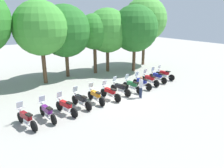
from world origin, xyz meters
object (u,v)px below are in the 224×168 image
at_px(motorcycle_10, 157,77).
at_px(person_0, 141,85).
at_px(motorcycle_4, 96,96).
at_px(motorcycle_8, 142,82).
at_px(tree_3, 65,31).
at_px(motorcycle_7, 132,85).
at_px(motorcycle_9, 150,79).
at_px(tree_7, 145,20).
at_px(motorcycle_5, 110,93).
at_px(motorcycle_1, 47,112).
at_px(tree_2, 40,28).
at_px(motorcycle_0, 26,118).
at_px(tree_4, 94,32).
at_px(tree_5, 107,31).
at_px(motorcycle_6, 120,88).
at_px(motorcycle_2, 66,106).
at_px(motorcycle_11, 164,74).
at_px(tree_6, 135,29).
at_px(motorcycle_3, 81,100).

relative_size(motorcycle_10, person_0, 1.29).
xyz_separation_m(motorcycle_4, motorcycle_10, (7.37, 1.45, 0.00)).
distance_m(motorcycle_8, tree_3, 9.14).
relative_size(motorcycle_7, tree_3, 0.31).
distance_m(motorcycle_9, tree_7, 10.14).
bearing_deg(motorcycle_5, motorcycle_9, -87.94).
distance_m(motorcycle_1, tree_7, 18.24).
height_order(person_0, tree_2, tree_2).
relative_size(motorcycle_0, motorcycle_9, 0.97).
bearing_deg(motorcycle_10, tree_4, 24.10).
distance_m(motorcycle_1, motorcycle_10, 11.29).
xyz_separation_m(motorcycle_1, tree_5, (9.21, 8.42, 4.00)).
height_order(motorcycle_1, motorcycle_9, same).
bearing_deg(motorcycle_4, tree_5, -40.27).
xyz_separation_m(motorcycle_6, tree_7, (8.83, 7.74, 5.12)).
distance_m(motorcycle_0, motorcycle_4, 5.04).
distance_m(motorcycle_0, person_0, 8.28).
distance_m(person_0, tree_3, 9.89).
bearing_deg(tree_7, tree_4, -175.01).
distance_m(person_0, tree_2, 10.08).
bearing_deg(motorcycle_6, tree_4, -23.14).
xyz_separation_m(motorcycle_2, motorcycle_6, (4.91, 1.17, 0.00)).
relative_size(tree_3, tree_5, 1.04).
height_order(motorcycle_7, motorcycle_11, same).
bearing_deg(tree_6, tree_2, 176.75).
relative_size(tree_4, tree_6, 0.87).
bearing_deg(tree_2, motorcycle_2, -95.47).
relative_size(motorcycle_2, tree_7, 0.26).
bearing_deg(motorcycle_7, tree_4, -10.09).
relative_size(motorcycle_0, tree_2, 0.29).
xyz_separation_m(motorcycle_8, tree_2, (-6.66, 5.97, 4.46)).
height_order(person_0, tree_5, tree_5).
height_order(motorcycle_8, motorcycle_9, same).
height_order(tree_2, tree_4, tree_2).
height_order(motorcycle_11, tree_7, tree_7).
height_order(motorcycle_6, tree_3, tree_3).
bearing_deg(motorcycle_9, motorcycle_3, 95.16).
bearing_deg(motorcycle_4, motorcycle_5, -93.05).
bearing_deg(tree_4, motorcycle_8, -81.96).
bearing_deg(motorcycle_0, tree_7, -76.09).
relative_size(motorcycle_4, motorcycle_7, 1.00).
bearing_deg(motorcycle_7, tree_5, -22.62).
xyz_separation_m(motorcycle_6, tree_3, (-1.59, 7.39, 4.07)).
relative_size(motorcycle_5, motorcycle_11, 1.01).
height_order(motorcycle_5, motorcycle_10, same).
bearing_deg(motorcycle_0, tree_5, -66.33).
distance_m(tree_3, tree_5, 4.67).
distance_m(motorcycle_5, tree_2, 8.60).
bearing_deg(tree_4, motorcycle_2, -127.78).
distance_m(motorcycle_5, person_0, 2.39).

